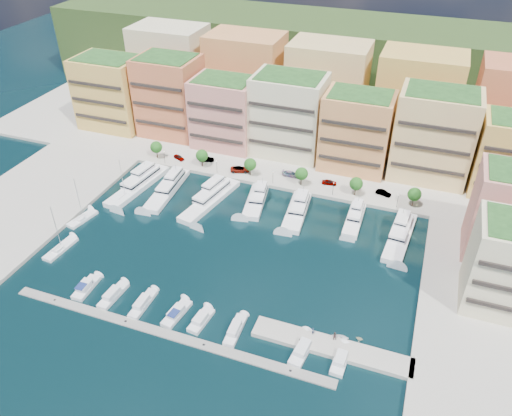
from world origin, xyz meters
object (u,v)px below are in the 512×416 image
object	(u,v)px
cruiser_4	(177,314)
sailboat_2	(125,199)
car_1	(207,159)
cruiser_5	(201,320)
yacht_2	(211,197)
car_3	(291,174)
tree_2	(250,164)
sailboat_1	(82,219)
tree_3	(302,174)
person_0	(313,331)
car_2	(240,169)
tree_4	(356,184)
yacht_1	(168,188)
tree_5	(414,194)
yacht_0	(140,183)
lamppost_1	(217,165)
yacht_4	(297,210)
yacht_3	(256,199)
tree_1	(202,156)
cruiser_2	(113,295)
lamppost_3	(333,187)
sailboat_0	(61,249)
cruiser_1	(86,288)
lamppost_0	(164,155)
cruiser_6	(235,330)
car_4	(329,182)
car_5	(383,193)
yacht_5	(355,218)
lamppost_4	(398,199)
tender_2	(340,338)
tender_3	(359,338)
car_0	(179,157)
person_1	(334,336)
cruiser_8	(302,350)

from	to	relation	value
cruiser_4	sailboat_2	xyz separation A→B (m)	(-34.59, 34.65, -0.25)
car_1	cruiser_5	bearing A→B (deg)	-177.78
yacht_2	car_3	world-z (taller)	yacht_2
tree_2	sailboat_1	world-z (taller)	sailboat_1
tree_3	person_0	world-z (taller)	tree_3
car_2	car_1	bearing A→B (deg)	59.87
tree_4	yacht_1	xyz separation A→B (m)	(-51.95, -15.07, -3.65)
tree_5	yacht_0	bearing A→B (deg)	-168.38
tree_3	car_2	distance (m)	19.91
sailboat_1	lamppost_1	bearing A→B (deg)	53.73
yacht_1	sailboat_2	xyz separation A→B (m)	(-9.50, -8.38, -0.77)
tree_2	yacht_4	bearing A→B (deg)	-34.89
tree_5	yacht_3	xyz separation A→B (m)	(-41.59, -12.09, -3.53)
tree_1	cruiser_2	world-z (taller)	tree_1
yacht_3	person_0	xyz separation A→B (m)	(27.37, -41.79, 0.63)
lamppost_3	sailboat_0	world-z (taller)	sailboat_0
cruiser_1	tree_3	bearing A→B (deg)	59.89
lamppost_0	sailboat_0	world-z (taller)	sailboat_0
cruiser_6	car_4	xyz separation A→B (m)	(5.24, 61.10, 1.19)
tree_2	lamppost_0	size ratio (longest dim) A/B	1.35
tree_3	lamppost_1	distance (m)	26.12
yacht_2	car_5	world-z (taller)	yacht_2
car_2	sailboat_1	bearing A→B (deg)	120.43
car_2	lamppost_0	bearing A→B (deg)	77.99
cruiser_4	sailboat_2	distance (m)	48.96
yacht_2	cruiser_6	size ratio (longest dim) A/B	2.89
lamppost_1	car_1	xyz separation A→B (m)	(-6.01, 5.51, -2.07)
yacht_2	car_5	bearing A→B (deg)	21.85
lamppost_1	cruiser_2	world-z (taller)	lamppost_1
yacht_5	cruiser_1	size ratio (longest dim) A/B	1.91
lamppost_4	sailboat_1	size ratio (longest dim) A/B	0.32
tree_4	tender_2	bearing A→B (deg)	-82.23
tender_2	person_0	world-z (taller)	person_0
tree_3	yacht_5	world-z (taller)	tree_3
tender_3	tree_4	bearing A→B (deg)	17.99
tree_4	car_0	bearing A→B (deg)	178.62
tree_1	lamppost_3	bearing A→B (deg)	-3.13
tender_3	person_1	size ratio (longest dim) A/B	0.79
cruiser_4	car_2	size ratio (longest dim) A/B	1.45
tree_4	cruiser_8	xyz separation A→B (m)	(0.85, -58.10, -4.20)
car_4	sailboat_0	bearing A→B (deg)	125.95
yacht_1	cruiser_4	world-z (taller)	yacht_1
lamppost_0	sailboat_2	world-z (taller)	sailboat_2
yacht_1	sailboat_0	bearing A→B (deg)	-109.96
lamppost_0	car_0	size ratio (longest dim) A/B	1.04
cruiser_6	person_1	bearing A→B (deg)	12.44
lamppost_4	car_3	world-z (taller)	lamppost_4
car_1	cruiser_2	bearing A→B (deg)	163.64
tree_1	tree_5	bearing A→B (deg)	0.00
lamppost_3	tree_1	bearing A→B (deg)	176.87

